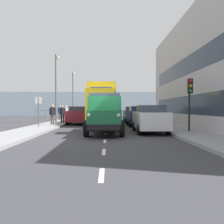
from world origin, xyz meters
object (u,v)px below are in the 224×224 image
at_px(pedestrian_couple_a, 52,113).
at_px(car_black_oppositeside_1, 85,114).
at_px(car_maroon_oppositeside_0, 78,115).
at_px(lamp_post_promenade, 56,82).
at_px(truck_vintage_green, 105,114).
at_px(traffic_light_near, 190,93).
at_px(car_navy_kerbside_1, 138,116).
at_px(car_white_kerbside_near, 150,119).
at_px(lamp_post_far, 73,91).
at_px(street_sign, 38,106).
at_px(car_teal_kerbside_2, 132,114).
at_px(lorry_cargo_yellow, 102,103).
at_px(pedestrian_in_dark_coat, 60,111).
at_px(pedestrian_near_railing, 66,112).
at_px(pedestrian_by_lamp, 62,112).

bearing_deg(pedestrian_couple_a, car_black_oppositeside_1, -103.18).
bearing_deg(car_maroon_oppositeside_0, lamp_post_promenade, -23.72).
height_order(truck_vintage_green, car_black_oppositeside_1, truck_vintage_green).
distance_m(pedestrian_couple_a, traffic_light_near, 11.49).
height_order(car_maroon_oppositeside_0, lamp_post_promenade, lamp_post_promenade).
distance_m(car_maroon_oppositeside_0, car_black_oppositeside_1, 5.81).
distance_m(car_navy_kerbside_1, traffic_light_near, 6.52).
relative_size(car_white_kerbside_near, lamp_post_far, 0.58).
bearing_deg(pedestrian_couple_a, street_sign, 78.48).
xyz_separation_m(pedestrian_couple_a, street_sign, (0.48, 2.34, 0.53)).
relative_size(car_teal_kerbside_2, street_sign, 1.99).
height_order(lorry_cargo_yellow, lamp_post_promenade, lamp_post_promenade).
distance_m(pedestrian_in_dark_coat, lamp_post_far, 7.33).
bearing_deg(car_navy_kerbside_1, pedestrian_in_dark_coat, -41.18).
xyz_separation_m(pedestrian_in_dark_coat, lamp_post_promenade, (-0.47, 3.93, 3.01)).
height_order(car_white_kerbside_near, lamp_post_promenade, lamp_post_promenade).
bearing_deg(pedestrian_near_railing, car_maroon_oppositeside_0, 122.75).
bearing_deg(lamp_post_far, pedestrian_in_dark_coat, 85.64).
relative_size(car_black_oppositeside_1, street_sign, 1.86).
relative_size(car_white_kerbside_near, car_teal_kerbside_2, 0.89).
distance_m(truck_vintage_green, car_teal_kerbside_2, 11.69).
xyz_separation_m(traffic_light_near, lamp_post_far, (10.23, -19.81, 1.72)).
bearing_deg(car_maroon_oppositeside_0, pedestrian_by_lamp, -13.36).
relative_size(pedestrian_couple_a, traffic_light_near, 0.53).
xyz_separation_m(car_teal_kerbside_2, car_maroon_oppositeside_0, (5.51, 2.94, -0.00)).
bearing_deg(lorry_cargo_yellow, pedestrian_near_railing, -38.03).
bearing_deg(street_sign, lorry_cargo_yellow, -138.37).
bearing_deg(pedestrian_couple_a, car_white_kerbside_near, 143.38).
height_order(car_white_kerbside_near, pedestrian_couple_a, pedestrian_couple_a).
distance_m(car_navy_kerbside_1, pedestrian_couple_a, 7.43).
height_order(truck_vintage_green, car_white_kerbside_near, truck_vintage_green).
height_order(car_black_oppositeside_1, street_sign, street_sign).
relative_size(pedestrian_near_railing, street_sign, 0.78).
height_order(car_maroon_oppositeside_0, car_black_oppositeside_1, same).
distance_m(pedestrian_by_lamp, street_sign, 5.17).
distance_m(car_white_kerbside_near, pedestrian_in_dark_coat, 15.31).
bearing_deg(street_sign, truck_vintage_green, 143.94).
xyz_separation_m(car_white_kerbside_near, lamp_post_promenade, (7.87, -8.91, 3.30)).
relative_size(car_white_kerbside_near, lamp_post_promenade, 0.58).
distance_m(lorry_cargo_yellow, traffic_light_near, 9.50).
distance_m(car_maroon_oppositeside_0, street_sign, 5.33).
relative_size(pedestrian_couple_a, pedestrian_in_dark_coat, 0.98).
distance_m(car_navy_kerbside_1, street_sign, 8.29).
bearing_deg(lamp_post_far, lamp_post_promenade, 89.81).
bearing_deg(pedestrian_in_dark_coat, car_black_oppositeside_1, -163.35).
xyz_separation_m(car_black_oppositeside_1, traffic_light_near, (-7.91, 14.00, 1.58)).
height_order(pedestrian_couple_a, pedestrian_in_dark_coat, pedestrian_in_dark_coat).
relative_size(car_teal_kerbside_2, car_maroon_oppositeside_0, 1.11).
height_order(car_navy_kerbside_1, pedestrian_near_railing, pedestrian_near_railing).
distance_m(pedestrian_near_railing, lamp_post_promenade, 3.46).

